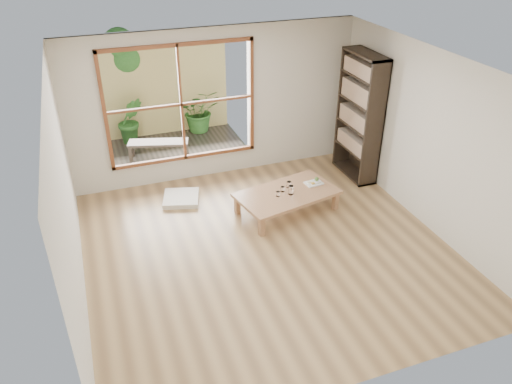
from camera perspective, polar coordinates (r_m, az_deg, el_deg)
The scene contains 15 objects.
ground at distance 7.20m, azimuth 1.21°, elevation -6.37°, with size 5.00×5.00×0.00m, color tan.
low_table at distance 7.87m, azimuth 3.57°, elevation -0.30°, with size 1.70×1.18×0.34m.
floor_cushion at distance 8.35m, azimuth -8.54°, elevation -0.71°, with size 0.57×0.57×0.08m, color white.
bookshelf at distance 8.84m, azimuth 11.75°, elevation 8.41°, with size 0.35×0.99×2.20m, color black.
glass_tall at distance 7.77m, azimuth 4.02°, elevation 0.23°, with size 0.08×0.08×0.15m, color silver.
glass_mid at distance 7.96m, azimuth 3.78°, elevation 0.84°, with size 0.07×0.07×0.11m, color silver.
glass_short at distance 7.85m, azimuth 3.06°, elevation 0.33°, with size 0.06×0.06×0.08m, color silver.
glass_small at distance 7.73m, azimuth 2.53°, elevation -0.21°, with size 0.06×0.06×0.08m, color silver.
food_tray at distance 8.14m, azimuth 6.68°, elevation 1.13°, with size 0.30×0.23×0.09m.
deck at distance 10.03m, azimuth -9.35°, elevation 4.49°, with size 2.80×2.00×0.05m, color #352E26.
garden_bench at distance 9.65m, azimuth -11.10°, elevation 5.36°, with size 1.17×0.63×0.35m.
bamboo_fence at distance 10.61m, azimuth -10.88°, elevation 11.06°, with size 2.80×0.06×1.80m, color tan.
shrub_right at distance 10.73m, azimuth -6.48°, elevation 9.30°, with size 0.84×0.73×0.93m, color #295820.
shrub_left at distance 10.39m, azimuth -14.13°, elevation 7.93°, with size 0.52×0.42×0.95m, color #295820.
garden_tree at distance 10.62m, azimuth -15.27°, elevation 14.68°, with size 1.04×0.85×2.22m.
Camera 1 is at (-2.11, -5.38, 4.29)m, focal length 35.00 mm.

